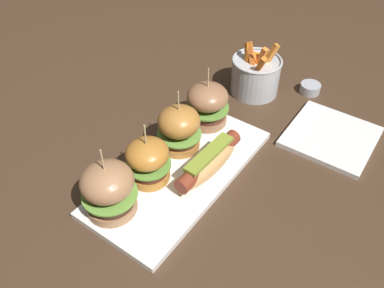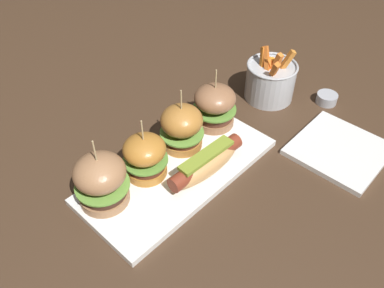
{
  "view_description": "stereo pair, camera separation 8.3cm",
  "coord_description": "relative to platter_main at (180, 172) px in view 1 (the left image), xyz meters",
  "views": [
    {
      "loc": [
        -0.45,
        -0.35,
        0.62
      ],
      "look_at": [
        0.04,
        0.0,
        0.05
      ],
      "focal_mm": 37.81,
      "sensor_mm": 36.0,
      "label": 1
    },
    {
      "loc": [
        -0.4,
        -0.42,
        0.62
      ],
      "look_at": [
        0.04,
        0.0,
        0.05
      ],
      "focal_mm": 37.81,
      "sensor_mm": 36.0,
      "label": 2
    }
  ],
  "objects": [
    {
      "name": "hot_dog",
      "position": [
        0.03,
        -0.05,
        0.03
      ],
      "size": [
        0.18,
        0.06,
        0.05
      ],
      "color": "tan",
      "rests_on": "platter_main"
    },
    {
      "name": "fries_bucket",
      "position": [
        0.35,
        0.02,
        0.04
      ],
      "size": [
        0.13,
        0.13,
        0.14
      ],
      "color": "#B7BABF",
      "rests_on": "ground"
    },
    {
      "name": "side_plate",
      "position": [
        0.29,
        -0.21,
        -0.0
      ],
      "size": [
        0.19,
        0.19,
        0.01
      ],
      "primitive_type": "cube",
      "rotation": [
        0.0,
        0.0,
        0.02
      ],
      "color": "white",
      "rests_on": "ground"
    },
    {
      "name": "ground_plane",
      "position": [
        0.0,
        0.0,
        -0.01
      ],
      "size": [
        3.0,
        3.0,
        0.0
      ],
      "primitive_type": "plane",
      "color": "#422D1E"
    },
    {
      "name": "slider_center_right",
      "position": [
        0.06,
        0.04,
        0.06
      ],
      "size": [
        0.1,
        0.1,
        0.14
      ],
      "color": "#B37432",
      "rests_on": "platter_main"
    },
    {
      "name": "platter_main",
      "position": [
        0.0,
        0.0,
        0.0
      ],
      "size": [
        0.42,
        0.2,
        0.01
      ],
      "primitive_type": "cube",
      "color": "white",
      "rests_on": "ground"
    },
    {
      "name": "slider_center_left",
      "position": [
        -0.05,
        0.04,
        0.05
      ],
      "size": [
        0.09,
        0.09,
        0.14
      ],
      "color": "#B5742C",
      "rests_on": "platter_main"
    },
    {
      "name": "slider_far_left",
      "position": [
        -0.15,
        0.04,
        0.06
      ],
      "size": [
        0.1,
        0.1,
        0.15
      ],
      "color": "#A4734D",
      "rests_on": "platter_main"
    },
    {
      "name": "slider_far_right",
      "position": [
        0.16,
        0.04,
        0.06
      ],
      "size": [
        0.1,
        0.1,
        0.14
      ],
      "color": "#946443",
      "rests_on": "platter_main"
    },
    {
      "name": "sauce_ramekin",
      "position": [
        0.43,
        -0.1,
        0.01
      ],
      "size": [
        0.05,
        0.05,
        0.02
      ],
      "color": "#A8AAB2",
      "rests_on": "ground"
    }
  ]
}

